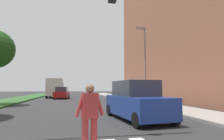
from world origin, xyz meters
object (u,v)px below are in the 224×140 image
street_lamp_right (144,58)px  sedan_midblock (62,93)px  suv_crossing (136,101)px  truck_box_delivery (55,88)px  pedestrian_performer (90,115)px

street_lamp_right → sedan_midblock: (-8.52, 11.94, -3.78)m
suv_crossing → truck_box_delivery: truck_box_delivery is taller
suv_crossing → sedan_midblock: size_ratio=1.03×
suv_crossing → street_lamp_right: bearing=66.3°
street_lamp_right → suv_crossing: size_ratio=1.57×
sedan_midblock → truck_box_delivery: (-1.31, 3.50, 0.82)m
street_lamp_right → sedan_midblock: bearing=125.5°
pedestrian_performer → street_lamp_right: bearing=63.7°
suv_crossing → truck_box_delivery: 24.51m
sedan_midblock → suv_crossing: bearing=-76.4°
truck_box_delivery → street_lamp_right: bearing=-57.5°
suv_crossing → truck_box_delivery: size_ratio=0.77×
pedestrian_performer → sedan_midblock: 24.92m
pedestrian_performer → truck_box_delivery: bearing=97.0°
street_lamp_right → truck_box_delivery: size_ratio=1.21×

